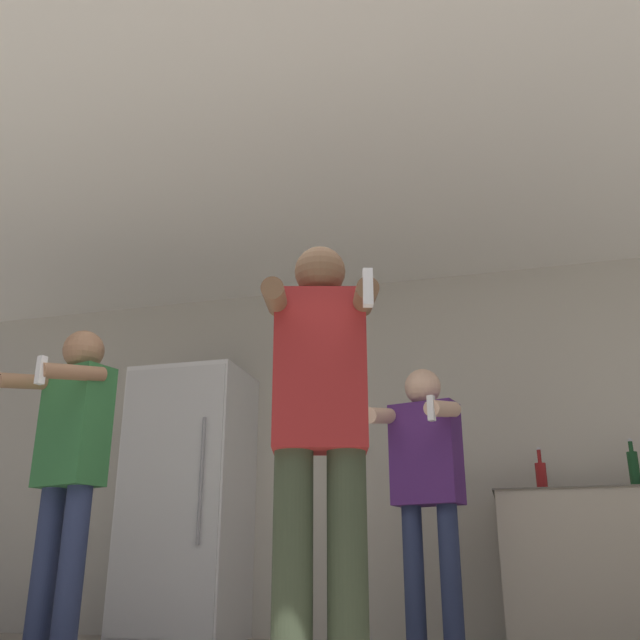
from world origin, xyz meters
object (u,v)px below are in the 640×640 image
at_px(person_woman_foreground, 320,428).
at_px(person_man_side, 69,456).
at_px(person_spectator_back, 426,472).
at_px(refrigerator, 188,500).
at_px(bottle_amber_bourbon, 541,475).
at_px(bottle_short_whiskey, 634,468).

distance_m(person_woman_foreground, person_man_side, 1.67).
bearing_deg(person_spectator_back, person_woman_foreground, -97.42).
relative_size(refrigerator, bottle_amber_bourbon, 6.61).
relative_size(person_man_side, person_spectator_back, 1.05).
height_order(bottle_short_whiskey, person_spectator_back, person_spectator_back).
bearing_deg(refrigerator, person_woman_foreground, -54.27).
distance_m(refrigerator, person_man_side, 1.47).
xyz_separation_m(bottle_short_whiskey, person_man_side, (-2.96, -1.50, -0.04)).
distance_m(bottle_amber_bourbon, person_woman_foreground, 2.33).
height_order(bottle_short_whiskey, person_man_side, person_man_side).
distance_m(bottle_amber_bourbon, person_man_side, 2.83).
bearing_deg(refrigerator, person_man_side, -89.99).
bearing_deg(bottle_short_whiskey, bottle_amber_bourbon, 180.00).
bearing_deg(person_man_side, person_spectator_back, 28.96).
height_order(bottle_amber_bourbon, person_woman_foreground, person_woman_foreground).
bearing_deg(bottle_amber_bourbon, person_woman_foreground, -112.06).
bearing_deg(person_man_side, refrigerator, 90.01).
relative_size(refrigerator, person_woman_foreground, 1.07).
distance_m(bottle_short_whiskey, person_woman_foreground, 2.59).
bearing_deg(person_man_side, bottle_amber_bourbon, 31.90).
xyz_separation_m(bottle_short_whiskey, person_spectator_back, (-1.21, -0.53, -0.05)).
relative_size(refrigerator, person_spectator_back, 1.14).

